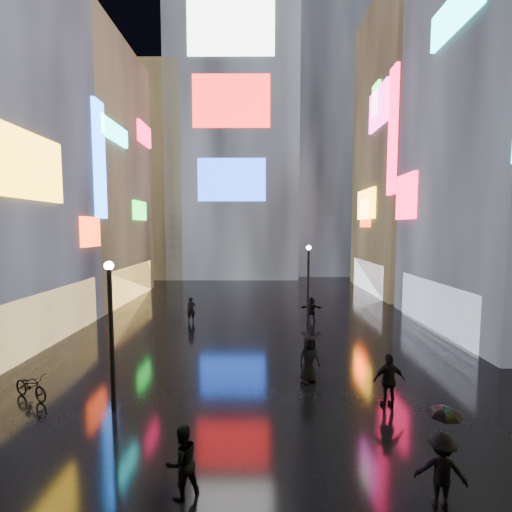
{
  "coord_description": "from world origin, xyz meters",
  "views": [
    {
      "loc": [
        0.08,
        -3.97,
        6.3
      ],
      "look_at": [
        0.0,
        12.0,
        5.0
      ],
      "focal_mm": 24.0,
      "sensor_mm": 36.0,
      "label": 1
    }
  ],
  "objects_px": {
    "pedestrian_3": "(389,380)",
    "bicycle": "(31,386)",
    "lamp_near": "(111,327)",
    "lamp_far": "(308,280)"
  },
  "relations": [
    {
      "from": "bicycle",
      "to": "pedestrian_3",
      "type": "bearing_deg",
      "value": -65.3
    },
    {
      "from": "pedestrian_3",
      "to": "bicycle",
      "type": "bearing_deg",
      "value": -4.32
    },
    {
      "from": "pedestrian_3",
      "to": "bicycle",
      "type": "relative_size",
      "value": 1.04
    },
    {
      "from": "lamp_far",
      "to": "bicycle",
      "type": "distance_m",
      "value": 15.45
    },
    {
      "from": "lamp_near",
      "to": "pedestrian_3",
      "type": "bearing_deg",
      "value": 1.85
    },
    {
      "from": "pedestrian_3",
      "to": "lamp_far",
      "type": "bearing_deg",
      "value": -84.75
    },
    {
      "from": "lamp_near",
      "to": "lamp_far",
      "type": "distance_m",
      "value": 13.45
    },
    {
      "from": "pedestrian_3",
      "to": "bicycle",
      "type": "distance_m",
      "value": 13.03
    },
    {
      "from": "lamp_far",
      "to": "lamp_near",
      "type": "bearing_deg",
      "value": -127.95
    },
    {
      "from": "lamp_near",
      "to": "bicycle",
      "type": "relative_size",
      "value": 2.85
    }
  ]
}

